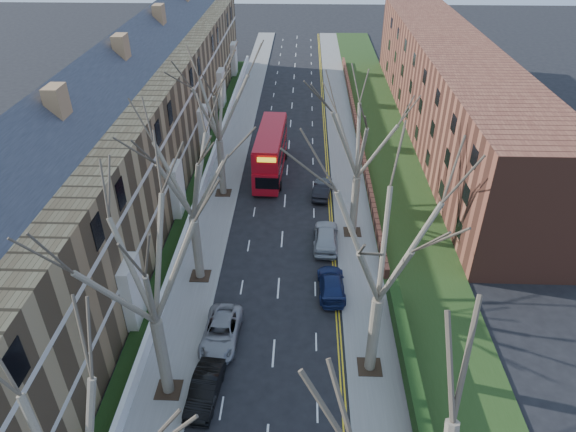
{
  "coord_description": "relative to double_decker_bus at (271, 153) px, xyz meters",
  "views": [
    {
      "loc": [
        1.6,
        -12.66,
        23.81
      ],
      "look_at": [
        0.54,
        19.34,
        3.27
      ],
      "focal_mm": 32.0,
      "sensor_mm": 36.0,
      "label": 1
    }
  ],
  "objects": [
    {
      "name": "tree_left_far",
      "position": [
        -4.12,
        -16.31,
        7.1
      ],
      "size": [
        10.15,
        10.15,
        14.22
      ],
      "color": "brown",
      "rests_on": "ground"
    },
    {
      "name": "front_wall_left",
      "position": [
        -6.07,
        -1.31,
        -1.53
      ],
      "size": [
        0.3,
        78.0,
        1.0
      ],
      "color": "white",
      "rests_on": "ground"
    },
    {
      "name": "tree_left_dist",
      "position": [
        -4.12,
        -4.31,
        7.41
      ],
      "size": [
        10.5,
        10.5,
        14.71
      ],
      "color": "brown",
      "rests_on": "ground"
    },
    {
      "name": "car_right_far",
      "position": [
        4.95,
        -4.2,
        -1.46
      ],
      "size": [
        1.97,
        4.3,
        1.37
      ],
      "primitive_type": "imported",
      "rotation": [
        0.0,
        0.0,
        3.01
      ],
      "color": "black",
      "rests_on": "ground"
    },
    {
      "name": "tree_right_far",
      "position": [
        7.28,
        -10.31,
        7.1
      ],
      "size": [
        10.15,
        10.15,
        14.22
      ],
      "color": "brown",
      "rests_on": "ground"
    },
    {
      "name": "pavement_right",
      "position": [
        7.58,
        6.69,
        -2.09
      ],
      "size": [
        3.0,
        102.0,
        0.12
      ],
      "primitive_type": "cube",
      "color": "slate",
      "rests_on": "ground"
    },
    {
      "name": "car_left_far",
      "position": [
        -1.72,
        -22.33,
        -1.48
      ],
      "size": [
        2.4,
        4.86,
        1.32
      ],
      "primitive_type": "imported",
      "rotation": [
        0.0,
        0.0,
        -0.04
      ],
      "color": "gray",
      "rests_on": "ground"
    },
    {
      "name": "tree_left_mid",
      "position": [
        -4.12,
        -26.31,
        7.41
      ],
      "size": [
        10.5,
        10.5,
        14.71
      ],
      "color": "brown",
      "rests_on": "ground"
    },
    {
      "name": "tree_right_mid",
      "position": [
        7.28,
        -24.31,
        7.41
      ],
      "size": [
        10.5,
        10.5,
        14.71
      ],
      "color": "brown",
      "rests_on": "ground"
    },
    {
      "name": "double_decker_bus",
      "position": [
        0.0,
        0.0,
        0.0
      ],
      "size": [
        2.99,
        10.5,
        4.37
      ],
      "rotation": [
        0.0,
        0.0,
        3.1
      ],
      "color": "#A30B17",
      "rests_on": "ground"
    },
    {
      "name": "pavement_left",
      "position": [
        -4.42,
        6.69,
        -2.09
      ],
      "size": [
        3.0,
        102.0,
        0.12
      ],
      "primitive_type": "cube",
      "color": "slate",
      "rests_on": "ground"
    },
    {
      "name": "grass_verge_right",
      "position": [
        12.08,
        6.69,
        -2.0
      ],
      "size": [
        6.0,
        102.0,
        0.06
      ],
      "color": "#213B15",
      "rests_on": "ground"
    },
    {
      "name": "car_right_near",
      "position": [
        5.28,
        -17.53,
        -1.5
      ],
      "size": [
        1.96,
        4.51,
        1.29
      ],
      "primitive_type": "imported",
      "rotation": [
        0.0,
        0.0,
        3.17
      ],
      "color": "navy",
      "rests_on": "ground"
    },
    {
      "name": "car_right_mid",
      "position": [
        5.05,
        -12.02,
        -1.34
      ],
      "size": [
        2.1,
        4.81,
        1.61
      ],
      "primitive_type": "imported",
      "rotation": [
        0.0,
        0.0,
        3.1
      ],
      "color": "#9DA1A6",
      "rests_on": "ground"
    },
    {
      "name": "terrace_left",
      "position": [
        -12.07,
        -1.31,
        3.39
      ],
      "size": [
        9.7,
        78.0,
        13.6
      ],
      "color": "olive",
      "rests_on": "ground"
    },
    {
      "name": "car_left_mid",
      "position": [
        -1.99,
        -26.64,
        -1.47
      ],
      "size": [
        1.81,
        4.23,
        1.36
      ],
      "primitive_type": "imported",
      "rotation": [
        0.0,
        0.0,
        -0.09
      ],
      "color": "black",
      "rests_on": "ground"
    },
    {
      "name": "flats_right",
      "position": [
        19.04,
        10.69,
        2.84
      ],
      "size": [
        13.97,
        54.0,
        10.0
      ],
      "color": "brown",
      "rests_on": "ground"
    }
  ]
}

